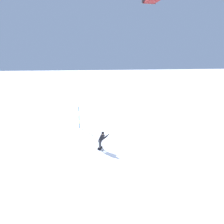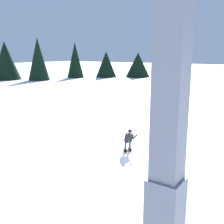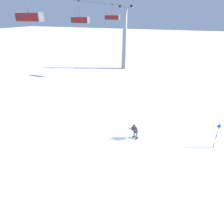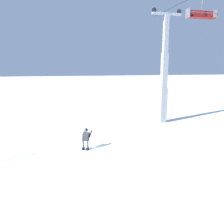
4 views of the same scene
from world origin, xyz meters
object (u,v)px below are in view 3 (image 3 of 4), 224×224
chairlift_seat_second (80,20)px  chairlift_seat_middle (112,17)px  lift_tower_far (125,44)px  trail_marker_pole (217,135)px  skier_carving_main (135,131)px  chairlift_seat_nearest (29,17)px

chairlift_seat_second → chairlift_seat_middle: bearing=0.0°
lift_tower_far → trail_marker_pole: size_ratio=4.88×
skier_carving_main → lift_tower_far: size_ratio=0.16×
skier_carving_main → chairlift_seat_nearest: size_ratio=0.78×
trail_marker_pole → lift_tower_far: bearing=35.0°
chairlift_seat_nearest → lift_tower_far: bearing=0.0°
lift_tower_far → trail_marker_pole: (-21.12, -14.76, -3.30)m
chairlift_seat_nearest → chairlift_seat_middle: (16.79, 0.00, -0.23)m
chairlift_seat_nearest → chairlift_seat_middle: bearing=0.0°
lift_tower_far → trail_marker_pole: 25.98m
skier_carving_main → chairlift_seat_middle: chairlift_seat_middle is taller
lift_tower_far → chairlift_seat_second: 16.02m
chairlift_seat_nearest → trail_marker_pole: chairlift_seat_nearest is taller
chairlift_seat_nearest → chairlift_seat_second: same height
lift_tower_far → chairlift_seat_middle: bearing=180.0°
lift_tower_far → chairlift_seat_second: lift_tower_far is taller
chairlift_seat_second → trail_marker_pole: chairlift_seat_second is taller
skier_carving_main → chairlift_seat_middle: size_ratio=0.80×
lift_tower_far → chairlift_seat_nearest: (-22.91, 0.00, 4.75)m
chairlift_seat_nearest → chairlift_seat_second: (7.51, 0.00, -0.34)m
chairlift_seat_middle → skier_carving_main: bearing=-151.9°
trail_marker_pole → chairlift_seat_nearest: bearing=96.9°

